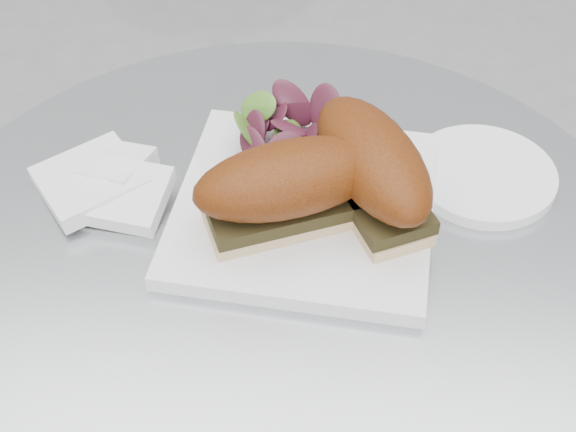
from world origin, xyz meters
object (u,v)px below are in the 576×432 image
at_px(plate, 305,206).
at_px(sandwich_left, 290,186).
at_px(saucer, 483,175).
at_px(sandwich_right, 372,166).

relative_size(plate, sandwich_left, 1.25).
distance_m(sandwich_left, saucer, 0.21).
distance_m(plate, saucer, 0.18).
xyz_separation_m(sandwich_left, sandwich_right, (0.07, 0.03, 0.00)).
relative_size(sandwich_left, saucer, 1.33).
relative_size(plate, sandwich_right, 1.25).
distance_m(plate, sandwich_left, 0.06).
bearing_deg(sandwich_right, plate, -110.23).
distance_m(sandwich_right, saucer, 0.14).
bearing_deg(saucer, sandwich_left, -155.69).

